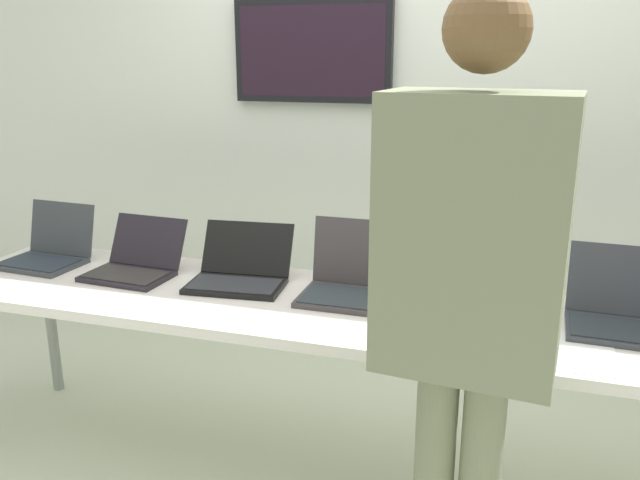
# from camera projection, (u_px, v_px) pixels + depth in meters

# --- Properties ---
(ground) EXTENTS (8.00, 8.00, 0.04)m
(ground) POSITION_uv_depth(u_px,v_px,m) (335.00, 477.00, 2.64)
(ground) COLOR beige
(back_wall) EXTENTS (8.00, 0.11, 2.54)m
(back_wall) POSITION_uv_depth(u_px,v_px,m) (395.00, 126.00, 3.32)
(back_wall) COLOR silver
(back_wall) RESTS_ON ground
(workbench) EXTENTS (3.25, 0.70, 0.73)m
(workbench) POSITION_uv_depth(u_px,v_px,m) (336.00, 316.00, 2.44)
(workbench) COLOR silver
(workbench) RESTS_ON ground
(laptop_station_0) EXTENTS (0.36, 0.33, 0.25)m
(laptop_station_0) POSITION_uv_depth(u_px,v_px,m) (49.00, 250.00, 2.90)
(laptop_station_0) COLOR #363B3E
(laptop_station_0) RESTS_ON workbench
(laptop_station_1) EXTENTS (0.37, 0.35, 0.22)m
(laptop_station_1) POSITION_uv_depth(u_px,v_px,m) (135.00, 262.00, 2.74)
(laptop_station_1) COLOR black
(laptop_station_1) RESTS_ON workbench
(laptop_station_2) EXTENTS (0.41, 0.38, 0.22)m
(laptop_station_2) POSITION_uv_depth(u_px,v_px,m) (240.00, 271.00, 2.64)
(laptop_station_2) COLOR black
(laptop_station_2) RESTS_ON workbench
(laptop_station_3) EXTENTS (0.37, 0.32, 0.28)m
(laptop_station_3) POSITION_uv_depth(u_px,v_px,m) (353.00, 280.00, 2.50)
(laptop_station_3) COLOR #3C3739
(laptop_station_3) RESTS_ON workbench
(laptop_station_4) EXTENTS (0.33, 0.29, 0.23)m
(laptop_station_4) POSITION_uv_depth(u_px,v_px,m) (469.00, 297.00, 2.35)
(laptop_station_4) COLOR #393A38
(laptop_station_4) RESTS_ON workbench
(laptop_station_5) EXTENTS (0.35, 0.34, 0.26)m
(laptop_station_5) POSITION_uv_depth(u_px,v_px,m) (619.00, 311.00, 2.21)
(laptop_station_5) COLOR #33363C
(laptop_station_5) RESTS_ON workbench
(person) EXTENTS (0.48, 0.62, 1.79)m
(person) POSITION_uv_depth(u_px,v_px,m) (470.00, 283.00, 1.61)
(person) COLOR #72795C
(person) RESTS_ON ground
(paper_sheet) EXTENTS (0.21, 0.30, 0.00)m
(paper_sheet) POSITION_uv_depth(u_px,v_px,m) (580.00, 353.00, 2.03)
(paper_sheet) COLOR white
(paper_sheet) RESTS_ON workbench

